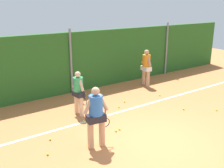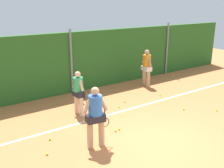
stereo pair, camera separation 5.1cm
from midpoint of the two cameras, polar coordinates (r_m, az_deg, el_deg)
The scene contains 20 objects.
ground_plane at distance 9.13m, azimuth 2.46°, elevation -8.22°, with size 31.30×31.30×0.00m, color #C67542.
hedge_fence_backdrop at distance 11.87m, azimuth -8.95°, elevation 4.47°, with size 20.35×0.25×2.68m, color #286023.
fence_post_center at distance 11.70m, azimuth -8.59°, elevation 4.75°, with size 0.10×0.10×2.86m, color gray.
fence_post_right at distance 15.17m, azimuth 11.82°, elevation 7.42°, with size 0.10×0.10×2.86m, color gray.
court_baseline_paint at distance 9.70m, azimuth -0.33°, elevation -6.59°, with size 14.87×0.10×0.01m, color white.
player_foreground_near at distance 7.29m, azimuth -3.35°, elevation -6.49°, with size 0.82×0.38×1.77m.
player_midcourt at distance 9.47m, azimuth -7.06°, elevation -1.48°, with size 0.35×0.76×1.62m.
player_backcourt_far at distance 12.76m, azimuth 7.54°, elevation 3.85°, with size 0.38×0.74×1.78m.
tennis_ball_0 at distance 11.75m, azimuth 10.39°, elevation -2.37°, with size 0.07×0.07×0.07m, color #CCDB33.
tennis_ball_2 at distance 10.46m, azimuth 15.27°, elevation -5.24°, with size 0.07×0.07×0.07m, color #CCDB33.
tennis_ball_3 at distance 7.53m, azimuth -13.58°, elevation -14.40°, with size 0.07×0.07×0.07m, color #CCDB33.
tennis_ball_4 at distance 8.60m, azimuth 1.75°, elevation -9.65°, with size 0.07×0.07×0.07m, color #CCDB33.
tennis_ball_5 at distance 10.31m, azimuth 1.65°, elevation -4.94°, with size 0.07×0.07×0.07m, color #CCDB33.
tennis_ball_7 at distance 15.27m, azimuth 13.12°, elevation 2.02°, with size 0.07×0.07×0.07m, color #CCDB33.
tennis_ball_8 at distance 11.78m, azimuth -5.42°, elevation -2.11°, with size 0.07×0.07×0.07m, color #CCDB33.
tennis_ball_9 at distance 9.18m, azimuth -5.94°, elevation -7.91°, with size 0.07×0.07×0.07m, color #CCDB33.
tennis_ball_10 at distance 8.22m, azimuth -13.03°, elevation -11.47°, with size 0.07×0.07×0.07m, color #CCDB33.
tennis_ball_11 at distance 8.49m, azimuth 0.95°, elevation -10.01°, with size 0.07×0.07×0.07m, color #CCDB33.
tennis_ball_12 at distance 10.84m, azimuth 2.87°, elevation -3.80°, with size 0.07×0.07×0.07m, color #CCDB33.
tennis_ball_13 at distance 10.75m, azimuth 21.67°, elevation -5.25°, with size 0.07×0.07×0.07m, color #CCDB33.
Camera 2 is at (-4.99, -4.94, 3.92)m, focal length 42.61 mm.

